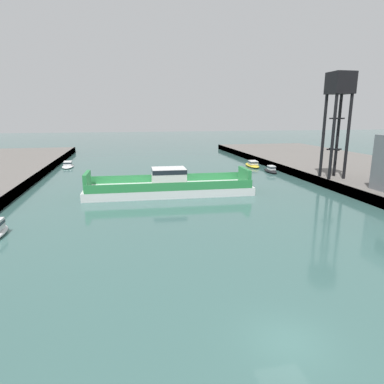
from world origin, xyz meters
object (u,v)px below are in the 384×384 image
(moored_boat_near_right, at_px, (68,165))
(moored_boat_mid_right, at_px, (271,170))
(moored_boat_near_left, at_px, (252,164))
(crane_tower, at_px, (339,96))
(chain_ferry, at_px, (169,186))

(moored_boat_near_right, bearing_deg, moored_boat_mid_right, -20.63)
(moored_boat_mid_right, bearing_deg, moored_boat_near_right, 159.37)
(moored_boat_near_left, xyz_separation_m, crane_tower, (4.67, -20.75, 12.84))
(chain_ferry, xyz_separation_m, moored_boat_mid_right, (21.21, 13.41, -0.59))
(chain_ferry, xyz_separation_m, moored_boat_near_right, (-17.69, 28.06, -0.66))
(chain_ferry, relative_size, moored_boat_near_right, 3.40)
(moored_boat_near_right, bearing_deg, chain_ferry, -57.77)
(moored_boat_near_right, xyz_separation_m, moored_boat_mid_right, (38.90, -14.65, 0.06))
(moored_boat_near_right, bearing_deg, moored_boat_near_left, -10.62)
(moored_boat_near_right, height_order, moored_boat_mid_right, moored_boat_mid_right)
(moored_boat_near_right, height_order, crane_tower, crane_tower)
(chain_ferry, xyz_separation_m, moored_boat_near_left, (20.46, 20.90, -0.60))
(chain_ferry, relative_size, moored_boat_near_left, 3.40)
(moored_boat_mid_right, bearing_deg, moored_boat_near_left, 95.73)
(moored_boat_near_left, height_order, moored_boat_near_right, moored_boat_near_left)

